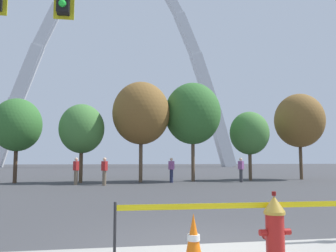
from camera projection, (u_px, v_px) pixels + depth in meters
ground_plane at (204, 249)px, 5.57m from camera, size 240.00×240.00×0.00m
fire_hydrant at (275, 229)px, 4.87m from camera, size 0.46×0.48×0.99m
caution_tape_barrier at (269, 219)px, 4.99m from camera, size 4.45×0.13×0.86m
traffic_cone_by_hydrant at (194, 242)px, 4.55m from camera, size 0.36×0.36×0.73m
monument_arch at (119, 68)px, 74.23m from camera, size 51.35×2.61×48.76m
tree_far_left at (17, 125)px, 21.95m from camera, size 3.07×3.07×5.38m
tree_left_mid at (82, 129)px, 22.23m from camera, size 2.89×2.89×5.06m
tree_center_left at (141, 113)px, 22.90m from camera, size 3.80×3.80×6.65m
tree_center_right at (193, 114)px, 23.88m from camera, size 3.89×3.89×6.80m
tree_right_mid at (249, 133)px, 24.93m from camera, size 2.83×2.83×4.95m
tree_far_right at (299, 121)px, 26.15m from camera, size 3.70×3.70×6.48m
pedestrian_walking_left at (241, 170)px, 22.54m from camera, size 0.34×0.39×1.59m
pedestrian_standing_center at (76, 171)px, 20.07m from camera, size 0.37×0.39×1.59m
pedestrian_walking_right at (171, 170)px, 22.10m from camera, size 0.38×0.38×1.59m
pedestrian_near_trees at (104, 171)px, 19.71m from camera, size 0.37×0.39×1.59m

